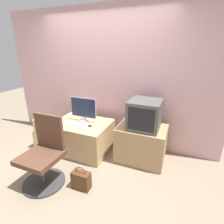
{
  "coord_description": "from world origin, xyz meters",
  "views": [
    {
      "loc": [
        1.45,
        -1.77,
        1.87
      ],
      "look_at": [
        0.36,
        0.84,
        0.83
      ],
      "focal_mm": 28.0,
      "sensor_mm": 36.0,
      "label": 1
    }
  ],
  "objects_px": {
    "keyboard": "(78,125)",
    "book": "(42,156)",
    "cardboard_box_lower": "(42,140)",
    "crt_tv": "(145,114)",
    "handbag": "(81,180)",
    "office_chair": "(44,157)",
    "mouse": "(90,126)",
    "main_monitor": "(83,109)"
  },
  "relations": [
    {
      "from": "keyboard",
      "to": "book",
      "type": "relative_size",
      "value": 1.86
    },
    {
      "from": "cardboard_box_lower",
      "to": "crt_tv",
      "type": "bearing_deg",
      "value": 11.57
    },
    {
      "from": "crt_tv",
      "to": "handbag",
      "type": "xyz_separation_m",
      "value": [
        -0.62,
        -1.0,
        -0.72
      ]
    },
    {
      "from": "office_chair",
      "to": "mouse",
      "type": "bearing_deg",
      "value": 71.29
    },
    {
      "from": "keyboard",
      "to": "handbag",
      "type": "xyz_separation_m",
      "value": [
        0.51,
        -0.75,
        -0.45
      ]
    },
    {
      "from": "keyboard",
      "to": "crt_tv",
      "type": "bearing_deg",
      "value": 12.61
    },
    {
      "from": "cardboard_box_lower",
      "to": "book",
      "type": "relative_size",
      "value": 1.86
    },
    {
      "from": "main_monitor",
      "to": "handbag",
      "type": "height_order",
      "value": "main_monitor"
    },
    {
      "from": "mouse",
      "to": "book",
      "type": "relative_size",
      "value": 0.37
    },
    {
      "from": "keyboard",
      "to": "mouse",
      "type": "bearing_deg",
      "value": 5.48
    },
    {
      "from": "crt_tv",
      "to": "cardboard_box_lower",
      "type": "xyz_separation_m",
      "value": [
        -1.89,
        -0.39,
        -0.68
      ]
    },
    {
      "from": "main_monitor",
      "to": "mouse",
      "type": "xyz_separation_m",
      "value": [
        0.23,
        -0.18,
        -0.21
      ]
    },
    {
      "from": "crt_tv",
      "to": "handbag",
      "type": "height_order",
      "value": "crt_tv"
    },
    {
      "from": "keyboard",
      "to": "book",
      "type": "height_order",
      "value": "keyboard"
    },
    {
      "from": "office_chair",
      "to": "cardboard_box_lower",
      "type": "height_order",
      "value": "office_chair"
    },
    {
      "from": "main_monitor",
      "to": "book",
      "type": "xyz_separation_m",
      "value": [
        -0.58,
        -0.57,
        -0.79
      ]
    },
    {
      "from": "mouse",
      "to": "crt_tv",
      "type": "bearing_deg",
      "value": 14.44
    },
    {
      "from": "mouse",
      "to": "office_chair",
      "type": "distance_m",
      "value": 0.9
    },
    {
      "from": "office_chair",
      "to": "book",
      "type": "distance_m",
      "value": 0.8
    },
    {
      "from": "keyboard",
      "to": "crt_tv",
      "type": "xyz_separation_m",
      "value": [
        1.13,
        0.25,
        0.27
      ]
    },
    {
      "from": "handbag",
      "to": "book",
      "type": "bearing_deg",
      "value": 160.61
    },
    {
      "from": "office_chair",
      "to": "book",
      "type": "relative_size",
      "value": 5.3
    },
    {
      "from": "main_monitor",
      "to": "crt_tv",
      "type": "xyz_separation_m",
      "value": [
        1.13,
        0.05,
        0.05
      ]
    },
    {
      "from": "keyboard",
      "to": "mouse",
      "type": "distance_m",
      "value": 0.24
    },
    {
      "from": "crt_tv",
      "to": "cardboard_box_lower",
      "type": "height_order",
      "value": "crt_tv"
    },
    {
      "from": "handbag",
      "to": "keyboard",
      "type": "bearing_deg",
      "value": 124.27
    },
    {
      "from": "main_monitor",
      "to": "cardboard_box_lower",
      "type": "height_order",
      "value": "main_monitor"
    },
    {
      "from": "main_monitor",
      "to": "keyboard",
      "type": "height_order",
      "value": "main_monitor"
    },
    {
      "from": "office_chair",
      "to": "main_monitor",
      "type": "bearing_deg",
      "value": 86.95
    },
    {
      "from": "keyboard",
      "to": "main_monitor",
      "type": "bearing_deg",
      "value": 87.91
    },
    {
      "from": "office_chair",
      "to": "handbag",
      "type": "xyz_separation_m",
      "value": [
        0.56,
        0.06,
        -0.28
      ]
    },
    {
      "from": "keyboard",
      "to": "cardboard_box_lower",
      "type": "height_order",
      "value": "keyboard"
    },
    {
      "from": "main_monitor",
      "to": "keyboard",
      "type": "bearing_deg",
      "value": -92.09
    },
    {
      "from": "mouse",
      "to": "crt_tv",
      "type": "height_order",
      "value": "crt_tv"
    },
    {
      "from": "crt_tv",
      "to": "cardboard_box_lower",
      "type": "bearing_deg",
      "value": -168.43
    },
    {
      "from": "main_monitor",
      "to": "handbag",
      "type": "xyz_separation_m",
      "value": [
        0.5,
        -0.95,
        -0.67
      ]
    },
    {
      "from": "main_monitor",
      "to": "office_chair",
      "type": "relative_size",
      "value": 0.52
    },
    {
      "from": "mouse",
      "to": "office_chair",
      "type": "bearing_deg",
      "value": -108.71
    },
    {
      "from": "crt_tv",
      "to": "book",
      "type": "bearing_deg",
      "value": -159.92
    },
    {
      "from": "handbag",
      "to": "cardboard_box_lower",
      "type": "bearing_deg",
      "value": 154.11
    },
    {
      "from": "main_monitor",
      "to": "office_chair",
      "type": "distance_m",
      "value": 1.09
    },
    {
      "from": "handbag",
      "to": "book",
      "type": "distance_m",
      "value": 1.15
    }
  ]
}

